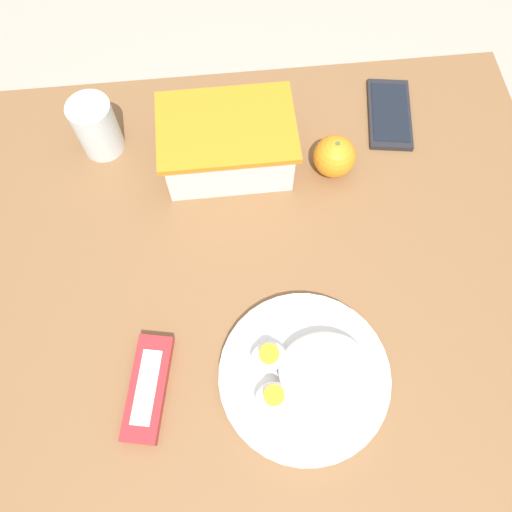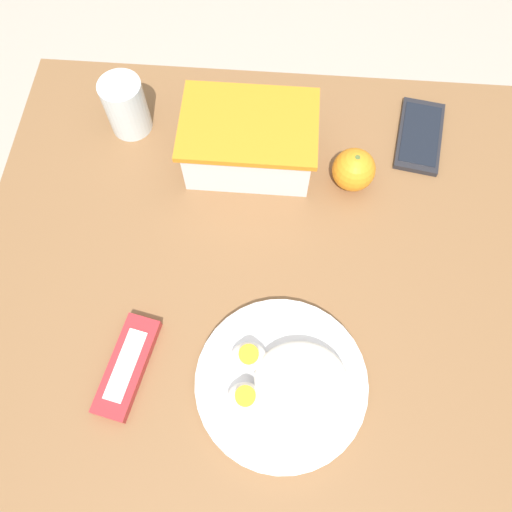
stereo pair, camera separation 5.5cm
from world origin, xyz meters
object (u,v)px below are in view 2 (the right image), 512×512
Objects in this scene: orange_fruit at (354,170)px; rice_plate at (285,381)px; cell_phone at (420,135)px; drinking_glass at (126,106)px; food_container at (249,144)px; candy_bar at (127,366)px.

orange_fruit is 0.36m from rice_plate.
cell_phone is (0.22, 0.45, -0.02)m from rice_plate.
drinking_glass is at bearing 124.23° from rice_plate.
food_container is 1.34× the size of cell_phone.
candy_bar is 1.52× the size of drinking_glass.
cell_phone is (0.44, 0.44, -0.00)m from candy_bar.
rice_plate is at bearing -55.77° from drinking_glass.
orange_fruit reaches higher than candy_bar.
food_container is at bearing -14.68° from drinking_glass.
orange_fruit is 0.29× the size of rice_plate.
rice_plate reaches higher than candy_bar.
food_container reaches higher than rice_plate.
drinking_glass is (-0.07, 0.43, 0.04)m from candy_bar.
candy_bar is 0.95× the size of cell_phone.
candy_bar is (-0.23, 0.01, -0.01)m from rice_plate.
food_container is 0.22m from drinking_glass.
rice_plate is 1.57× the size of candy_bar.
food_container is 1.42× the size of candy_bar.
drinking_glass is at bearing 99.28° from candy_bar.
cell_phone is at bearing 13.07° from food_container.
orange_fruit is at bearing -10.52° from food_container.
orange_fruit is (0.17, -0.03, -0.01)m from food_container.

